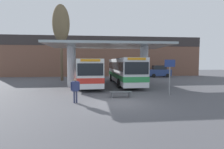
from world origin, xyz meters
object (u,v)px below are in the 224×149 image
info_sign_platform (170,70)px  poplar_tree_behind_left (61,24)px  pedestrian_waiting (75,88)px  parked_car_street (159,71)px  transit_bus_left_bay (90,71)px  waiting_bench_near_pillar (121,93)px  transit_bus_center_bay (124,70)px

info_sign_platform → poplar_tree_behind_left: (-11.06, 12.87, 6.24)m
pedestrian_waiting → parked_car_street: (13.34, 19.57, 0.05)m
info_sign_platform → poplar_tree_behind_left: size_ratio=0.26×
transit_bus_left_bay → poplar_tree_behind_left: size_ratio=0.92×
waiting_bench_near_pillar → parked_car_street: 20.71m
parked_car_street → poplar_tree_behind_left: bearing=-163.7°
transit_bus_left_bay → info_sign_platform: 9.41m
waiting_bench_near_pillar → parked_car_street: parked_car_street is taller
waiting_bench_near_pillar → info_sign_platform: size_ratio=0.58×
poplar_tree_behind_left → parked_car_street: (16.87, 4.52, -7.30)m
transit_bus_left_bay → pedestrian_waiting: 8.79m
transit_bus_center_bay → info_sign_platform: 8.36m
info_sign_platform → pedestrian_waiting: info_sign_platform is taller
info_sign_platform → poplar_tree_behind_left: 18.08m
waiting_bench_near_pillar → poplar_tree_behind_left: poplar_tree_behind_left is taller
transit_bus_center_bay → parked_car_street: bearing=-132.5°
transit_bus_center_bay → transit_bus_left_bay: bearing=17.5°
transit_bus_left_bay → poplar_tree_behind_left: 10.13m
waiting_bench_near_pillar → transit_bus_center_bay: bearing=78.6°
pedestrian_waiting → parked_car_street: size_ratio=0.39×
waiting_bench_near_pillar → pedestrian_waiting: bearing=-156.0°
transit_bus_center_bay → parked_car_street: (8.29, 9.41, -0.74)m
waiting_bench_near_pillar → poplar_tree_behind_left: 17.18m
pedestrian_waiting → transit_bus_center_bay: bearing=51.5°
transit_bus_center_bay → info_sign_platform: transit_bus_center_bay is taller
info_sign_platform → pedestrian_waiting: size_ratio=1.80×
pedestrian_waiting → waiting_bench_near_pillar: bearing=12.0°
transit_bus_left_bay → parked_car_street: size_ratio=2.46×
transit_bus_center_bay → waiting_bench_near_pillar: bearing=77.5°
pedestrian_waiting → parked_car_street: bearing=43.7°
transit_bus_center_bay → poplar_tree_behind_left: poplar_tree_behind_left is taller
transit_bus_left_bay → parked_car_street: bearing=-141.0°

